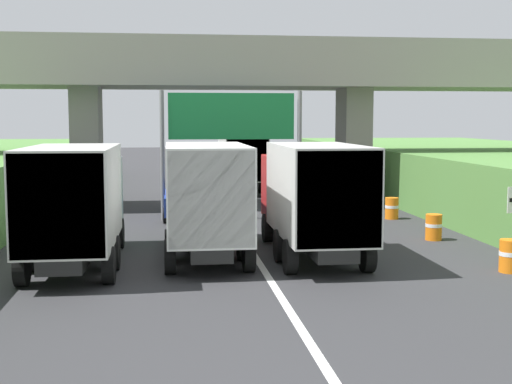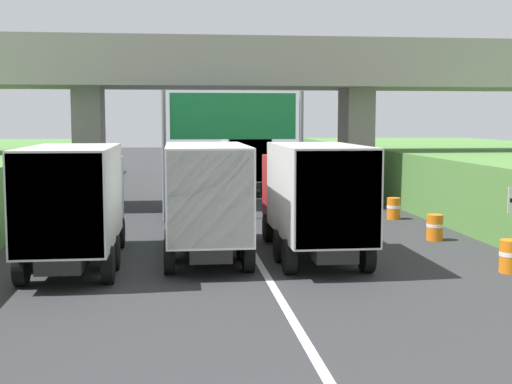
# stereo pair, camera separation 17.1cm
# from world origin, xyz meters

# --- Properties ---
(lane_centre_stripe) EXTENTS (0.20, 85.01, 0.01)m
(lane_centre_stripe) POSITION_xyz_m (0.00, 22.51, 0.00)
(lane_centre_stripe) COLOR white
(lane_centre_stripe) RESTS_ON ground
(overpass_bridge) EXTENTS (40.00, 4.80, 7.85)m
(overpass_bridge) POSITION_xyz_m (0.00, 28.13, 5.93)
(overpass_bridge) COLOR gray
(overpass_bridge) RESTS_ON ground
(overhead_highway_sign) EXTENTS (5.88, 0.18, 5.35)m
(overhead_highway_sign) POSITION_xyz_m (0.00, 23.63, 3.95)
(overhead_highway_sign) COLOR slate
(overhead_highway_sign) RESTS_ON ground
(truck_white) EXTENTS (2.44, 7.30, 3.44)m
(truck_white) POSITION_xyz_m (1.53, 34.65, 1.93)
(truck_white) COLOR black
(truck_white) RESTS_ON ground
(truck_green) EXTENTS (2.44, 7.30, 3.44)m
(truck_green) POSITION_xyz_m (-1.51, 15.79, 1.93)
(truck_green) COLOR black
(truck_green) RESTS_ON ground
(truck_red) EXTENTS (2.44, 7.30, 3.44)m
(truck_red) POSITION_xyz_m (1.70, 15.38, 1.93)
(truck_red) COLOR black
(truck_red) RESTS_ON ground
(truck_silver) EXTENTS (2.44, 7.30, 3.44)m
(truck_silver) POSITION_xyz_m (-5.20, 14.85, 1.93)
(truck_silver) COLOR black
(truck_silver) RESTS_ON ground
(car_blue) EXTENTS (1.86, 4.10, 1.72)m
(car_blue) POSITION_xyz_m (-1.92, 24.14, 0.86)
(car_blue) COLOR #233D9E
(car_blue) RESTS_ON ground
(construction_barrel_1) EXTENTS (0.57, 0.57, 0.90)m
(construction_barrel_1) POSITION_xyz_m (6.64, 12.62, 0.46)
(construction_barrel_1) COLOR orange
(construction_barrel_1) RESTS_ON ground
(construction_barrel_2) EXTENTS (0.57, 0.57, 0.90)m
(construction_barrel_2) POSITION_xyz_m (6.49, 17.79, 0.46)
(construction_barrel_2) COLOR orange
(construction_barrel_2) RESTS_ON ground
(construction_barrel_3) EXTENTS (0.57, 0.57, 0.90)m
(construction_barrel_3) POSITION_xyz_m (6.68, 22.96, 0.46)
(construction_barrel_3) COLOR orange
(construction_barrel_3) RESTS_ON ground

